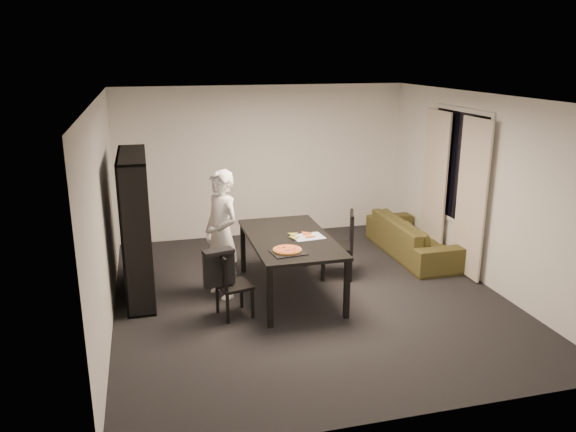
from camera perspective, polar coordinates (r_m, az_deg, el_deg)
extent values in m
cube|color=black|center=(7.60, 2.02, -7.97)|extent=(5.00, 5.50, 0.01)
cube|color=white|center=(6.94, 2.24, 11.98)|extent=(5.00, 5.50, 0.01)
cube|color=white|center=(9.76, -2.50, 5.53)|extent=(5.00, 0.01, 2.60)
cube|color=white|center=(4.73, 11.73, -6.72)|extent=(5.00, 0.01, 2.60)
cube|color=white|center=(6.90, -18.21, 0.15)|extent=(0.01, 5.50, 2.60)
cube|color=white|center=(8.21, 19.10, 2.58)|extent=(0.01, 5.50, 2.60)
cube|color=black|center=(8.66, 16.98, 4.79)|extent=(0.02, 1.40, 1.60)
cube|color=white|center=(8.66, 16.95, 4.79)|extent=(0.03, 1.52, 1.72)
cube|color=beige|center=(8.26, 18.12, 1.67)|extent=(0.03, 0.70, 2.25)
cube|color=beige|center=(9.13, 14.67, 3.29)|extent=(0.03, 0.70, 2.25)
cube|color=black|center=(7.55, -15.13, -0.99)|extent=(0.35, 1.50, 1.90)
cube|color=black|center=(7.37, 0.20, -2.30)|extent=(1.05, 1.90, 0.04)
cube|color=black|center=(6.60, -1.84, -8.30)|extent=(0.06, 0.06, 0.75)
cube|color=black|center=(6.85, 5.99, -7.43)|extent=(0.06, 0.06, 0.75)
cube|color=black|center=(8.24, -4.60, -3.24)|extent=(0.06, 0.06, 0.75)
cube|color=black|center=(8.44, 1.77, -2.71)|extent=(0.06, 0.06, 0.75)
cube|color=black|center=(6.91, -5.47, -7.05)|extent=(0.46, 0.46, 0.04)
cube|color=black|center=(6.76, -6.87, -5.58)|extent=(0.13, 0.38, 0.41)
cube|color=black|center=(6.70, -6.93, -4.10)|extent=(0.12, 0.36, 0.05)
cube|color=black|center=(6.92, -3.62, -8.84)|extent=(0.04, 0.04, 0.37)
cube|color=black|center=(7.19, -4.75, -7.86)|extent=(0.04, 0.04, 0.37)
cube|color=black|center=(6.80, -6.15, -9.37)|extent=(0.04, 0.04, 0.37)
cube|color=black|center=(7.07, -7.19, -8.35)|extent=(0.04, 0.04, 0.37)
cube|color=black|center=(8.05, 4.99, -3.08)|extent=(0.57, 0.57, 0.04)
cube|color=black|center=(7.97, 6.50, -1.34)|extent=(0.19, 0.44, 0.48)
cube|color=black|center=(7.91, 6.55, 0.17)|extent=(0.17, 0.41, 0.05)
cube|color=black|center=(8.31, 3.62, -4.18)|extent=(0.04, 0.04, 0.44)
cube|color=black|center=(7.95, 3.56, -5.14)|extent=(0.04, 0.04, 0.44)
cube|color=black|center=(8.31, 6.27, -4.23)|extent=(0.04, 0.04, 0.44)
cube|color=black|center=(7.96, 6.34, -5.20)|extent=(0.04, 0.04, 0.44)
cube|color=black|center=(6.75, -7.02, -5.43)|extent=(0.39, 0.16, 0.41)
cube|color=black|center=(6.67, -7.09, -3.61)|extent=(0.39, 0.24, 0.05)
imported|color=white|center=(7.34, -6.75, -1.86)|extent=(0.63, 0.73, 1.70)
cube|color=black|center=(6.79, 0.03, -3.72)|extent=(0.43, 0.36, 0.01)
cylinder|color=#A96831|center=(6.82, -0.07, -3.48)|extent=(0.35, 0.35, 0.02)
cylinder|color=#CC7F35|center=(6.81, -0.07, -3.36)|extent=(0.31, 0.31, 0.01)
cube|color=silver|center=(7.36, 2.05, -2.13)|extent=(0.43, 0.34, 0.01)
imported|color=#47411C|center=(9.15, 12.61, -2.11)|extent=(0.79, 2.02, 0.59)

